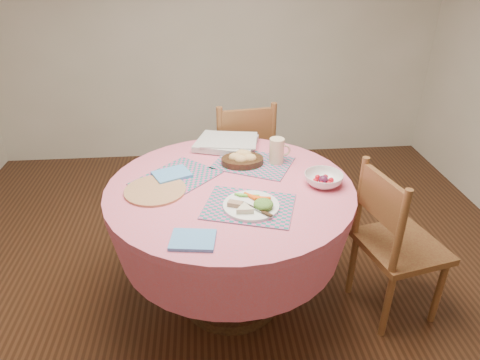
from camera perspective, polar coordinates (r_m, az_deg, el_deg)
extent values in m
plane|color=#331C0F|center=(2.58, -1.15, -15.41)|extent=(4.00, 4.00, 0.00)
cube|color=silver|center=(3.88, -3.63, 21.98)|extent=(4.00, 0.01, 2.70)
cylinder|color=#D26283|center=(2.14, -1.33, -1.23)|extent=(1.24, 1.24, 0.04)
cone|color=#D26283|center=(2.23, -1.28, -5.02)|extent=(1.24, 1.24, 0.30)
cylinder|color=black|center=(2.44, -1.20, -11.69)|extent=(0.14, 0.14, 0.44)
cylinder|color=black|center=(2.56, -1.15, -14.92)|extent=(0.56, 0.56, 0.06)
cube|color=brown|center=(2.42, 20.65, -8.22)|extent=(0.47, 0.48, 0.04)
cylinder|color=brown|center=(2.54, 24.99, -13.25)|extent=(0.04, 0.04, 0.42)
cylinder|color=brown|center=(2.73, 20.51, -9.07)|extent=(0.04, 0.04, 0.42)
cylinder|color=brown|center=(2.37, 19.04, -15.39)|extent=(0.04, 0.04, 0.42)
cylinder|color=brown|center=(2.57, 14.78, -10.69)|extent=(0.04, 0.04, 0.42)
cylinder|color=brown|center=(2.09, 20.53, -6.72)|extent=(0.04, 0.04, 0.46)
cylinder|color=brown|center=(2.31, 15.73, -2.28)|extent=(0.04, 0.04, 0.46)
cube|color=brown|center=(2.15, 18.37, -2.31)|extent=(0.10, 0.33, 0.22)
cube|color=brown|center=(3.06, 0.06, 2.35)|extent=(0.48, 0.46, 0.04)
cylinder|color=brown|center=(3.34, 2.37, 0.49)|extent=(0.04, 0.04, 0.44)
cylinder|color=brown|center=(3.28, -3.59, -0.15)|extent=(0.04, 0.04, 0.44)
cylinder|color=brown|center=(3.07, 3.96, -2.37)|extent=(0.04, 0.04, 0.44)
cylinder|color=brown|center=(3.00, -2.54, -3.14)|extent=(0.04, 0.04, 0.44)
cylinder|color=brown|center=(2.84, 4.38, 5.50)|extent=(0.04, 0.04, 0.49)
cylinder|color=brown|center=(2.76, -2.67, 4.88)|extent=(0.04, 0.04, 0.49)
cube|color=brown|center=(2.76, 0.92, 7.07)|extent=(0.35, 0.08, 0.24)
cube|color=#136C64|center=(1.96, 1.22, -3.54)|extent=(0.47, 0.41, 0.01)
cube|color=#136C64|center=(2.22, -8.50, 0.24)|extent=(0.49, 0.50, 0.01)
cube|color=#136C64|center=(2.35, 1.74, 2.27)|extent=(0.49, 0.45, 0.01)
cylinder|color=#9A6A43|center=(2.12, -11.24, -1.36)|extent=(0.30, 0.30, 0.01)
cube|color=#518FD1|center=(1.75, -6.30, -7.93)|extent=(0.20, 0.16, 0.01)
cube|color=#518FD1|center=(2.24, -9.09, 0.76)|extent=(0.22, 0.20, 0.01)
cylinder|color=white|center=(1.95, 1.48, -3.44)|extent=(0.26, 0.26, 0.01)
ellipsoid|color=#274D1A|center=(1.93, 3.30, -2.88)|extent=(0.12, 0.12, 0.04)
cylinder|color=beige|center=(1.88, 1.41, -4.01)|extent=(0.09, 0.09, 0.02)
cube|color=brown|center=(1.90, -0.34, -3.63)|extent=(0.07, 0.06, 0.02)
cube|color=silver|center=(1.92, 2.18, -3.61)|extent=(0.11, 0.12, 0.00)
cylinder|color=black|center=(2.33, 0.32, 2.57)|extent=(0.23, 0.23, 0.03)
ellipsoid|color=tan|center=(2.31, -0.67, 3.32)|extent=(0.07, 0.06, 0.05)
ellipsoid|color=tan|center=(2.34, 0.74, 3.69)|extent=(0.07, 0.06, 0.05)
ellipsoid|color=tan|center=(2.30, 1.36, 3.18)|extent=(0.07, 0.06, 0.05)
ellipsoid|color=tan|center=(2.28, 0.14, 3.03)|extent=(0.07, 0.06, 0.05)
ellipsoid|color=tan|center=(2.35, 0.23, 3.77)|extent=(0.07, 0.06, 0.05)
cylinder|color=#D2B690|center=(2.33, 4.91, 3.92)|extent=(0.08, 0.08, 0.14)
torus|color=#D2B690|center=(2.34, 5.95, 3.95)|extent=(0.07, 0.01, 0.07)
imported|color=white|center=(2.17, 11.06, 0.09)|extent=(0.25, 0.25, 0.06)
sphere|color=#B80816|center=(2.18, 12.06, -0.02)|extent=(0.03, 0.03, 0.03)
sphere|color=#B80816|center=(2.21, 11.32, 0.39)|extent=(0.03, 0.03, 0.03)
sphere|color=#B80816|center=(2.20, 10.31, 0.34)|extent=(0.03, 0.03, 0.03)
sphere|color=#B80816|center=(2.16, 10.02, -0.11)|extent=(0.03, 0.03, 0.03)
sphere|color=#B80816|center=(2.14, 10.77, -0.53)|extent=(0.03, 0.03, 0.03)
sphere|color=#B80816|center=(2.15, 11.79, -0.49)|extent=(0.03, 0.03, 0.03)
sphere|color=#441330|center=(2.17, 11.05, 0.00)|extent=(0.05, 0.05, 0.05)
cube|color=silver|center=(2.54, -1.86, 4.91)|extent=(0.41, 0.36, 0.03)
cube|color=silver|center=(2.54, -1.42, 5.38)|extent=(0.36, 0.30, 0.01)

